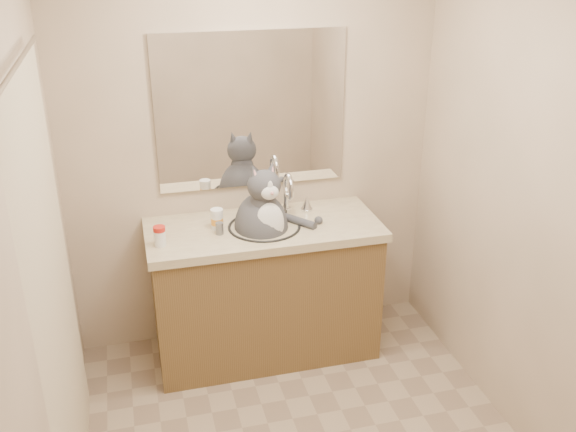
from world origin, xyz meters
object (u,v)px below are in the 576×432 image
object	(u,v)px
pill_bottle_redcap	(160,236)
pill_bottle_orange	(217,219)
cat	(263,222)
grey_canister	(220,228)

from	to	relation	value
pill_bottle_redcap	pill_bottle_orange	world-z (taller)	pill_bottle_orange
cat	grey_canister	world-z (taller)	cat
cat	pill_bottle_orange	xyz separation A→B (m)	(-0.25, 0.05, 0.02)
pill_bottle_orange	cat	bearing A→B (deg)	-12.21
cat	pill_bottle_redcap	size ratio (longest dim) A/B	5.45
cat	pill_bottle_orange	distance (m)	0.26
pill_bottle_orange	grey_canister	size ratio (longest dim) A/B	1.74
pill_bottle_redcap	pill_bottle_orange	size ratio (longest dim) A/B	0.93
pill_bottle_orange	grey_canister	bearing A→B (deg)	-88.65
pill_bottle_redcap	pill_bottle_orange	xyz separation A→B (m)	(0.33, 0.13, 0.00)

